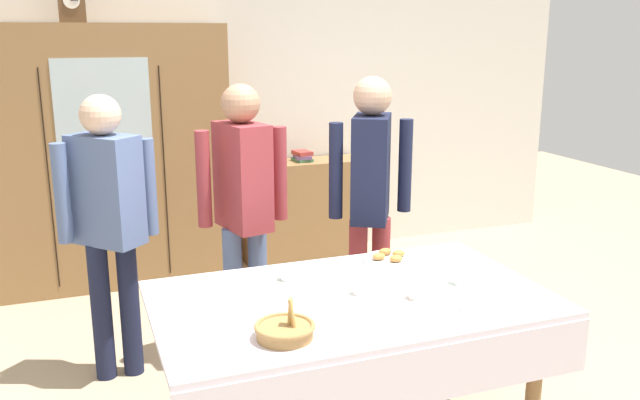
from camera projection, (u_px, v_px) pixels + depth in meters
name	position (u px, v px, depth m)	size (l,w,h in m)	color
back_wall	(215.00, 99.00, 5.46)	(6.40, 0.10, 2.70)	silver
dining_table	(354.00, 318.00, 3.01)	(1.76, 1.04, 0.73)	olive
wall_cabinet	(106.00, 158.00, 4.97)	(1.80, 0.46, 1.95)	olive
mantel_clock	(72.00, 5.00, 4.66)	(0.18, 0.11, 0.24)	brown
bookshelf_low	(303.00, 210.00, 5.68)	(1.02, 0.35, 0.84)	olive
book_stack	(302.00, 156.00, 5.57)	(0.15, 0.20, 0.09)	#3D754C
tea_cup_center	(417.00, 294.00, 2.96)	(0.13, 0.13, 0.06)	white
tea_cup_front_edge	(289.00, 276.00, 3.18)	(0.13, 0.13, 0.06)	silver
tea_cup_far_right	(361.00, 290.00, 3.01)	(0.13, 0.13, 0.06)	white
tea_cup_mid_left	(460.00, 280.00, 3.13)	(0.13, 0.13, 0.06)	silver
bread_basket	(285.00, 330.00, 2.59)	(0.24, 0.24, 0.16)	#9E7542
pastry_plate	(389.00, 258.00, 3.47)	(0.28, 0.28, 0.05)	white
spoon_center	(351.00, 265.00, 3.41)	(0.12, 0.02, 0.01)	silver
spoon_mid_right	(454.00, 310.00, 2.85)	(0.12, 0.02, 0.01)	silver
person_by_cabinet	(243.00, 197.00, 3.79)	(0.52, 0.40, 1.61)	slate
person_behind_table_left	(371.00, 188.00, 3.90)	(0.52, 0.41, 1.65)	#933338
person_beside_shelf	(108.00, 212.00, 3.57)	(0.52, 0.40, 1.58)	#191E38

